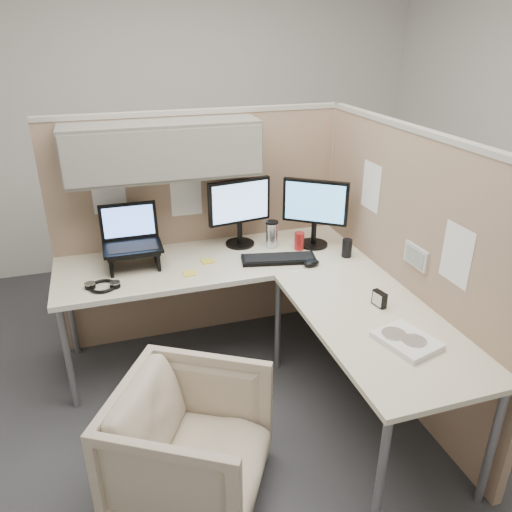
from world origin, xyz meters
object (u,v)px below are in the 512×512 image
object	(u,v)px
office_chair	(191,438)
monitor_left	(240,207)
desk	(266,288)
keyboard	(279,259)

from	to	relation	value
office_chair	monitor_left	distance (m)	1.57
desk	monitor_left	xyz separation A→B (m)	(0.01, 0.59, 0.32)
monitor_left	desk	bearing A→B (deg)	-98.93
office_chair	keyboard	distance (m)	1.30
office_chair	keyboard	world-z (taller)	keyboard
desk	keyboard	xyz separation A→B (m)	(0.17, 0.26, 0.05)
keyboard	desk	bearing A→B (deg)	-111.84
desk	monitor_left	world-z (taller)	monitor_left
desk	office_chair	distance (m)	0.99
monitor_left	keyboard	size ratio (longest dim) A/B	0.98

